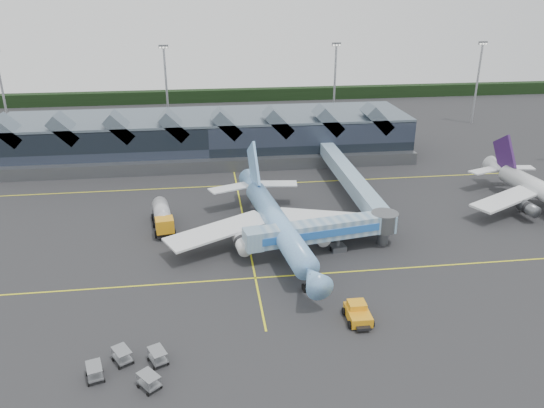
{
  "coord_description": "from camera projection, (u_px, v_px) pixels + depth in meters",
  "views": [
    {
      "loc": [
        -5.9,
        -69.77,
        36.49
      ],
      "look_at": [
        4.05,
        5.57,
        5.0
      ],
      "focal_mm": 35.0,
      "sensor_mm": 36.0,
      "label": 1
    }
  ],
  "objects": [
    {
      "name": "baggage_carts",
      "position": [
        131.0,
        365.0,
        53.56
      ],
      "size": [
        8.2,
        6.95,
        1.59
      ],
      "rotation": [
        0.0,
        0.0,
        0.43
      ],
      "color": "gray",
      "rests_on": "ground"
    },
    {
      "name": "jet_bridge",
      "position": [
        332.0,
        230.0,
        77.04
      ],
      "size": [
        23.6,
        7.2,
        5.21
      ],
      "rotation": [
        0.0,
        0.0,
        0.17
      ],
      "color": "#6D94B6",
      "rests_on": "ground"
    },
    {
      "name": "ground",
      "position": [
        250.0,
        251.0,
        78.59
      ],
      "size": [
        260.0,
        260.0,
        0.0
      ],
      "primitive_type": "plane",
      "color": "#272729",
      "rests_on": "ground"
    },
    {
      "name": "taxi_stripes",
      "position": [
        244.0,
        223.0,
        87.74
      ],
      "size": [
        120.0,
        60.0,
        0.01
      ],
      "color": "yellow",
      "rests_on": "ground"
    },
    {
      "name": "main_airliner",
      "position": [
        275.0,
        220.0,
        79.74
      ],
      "size": [
        33.65,
        39.0,
        12.53
      ],
      "rotation": [
        0.0,
        0.0,
        0.13
      ],
      "color": "#6F97E2",
      "rests_on": "ground"
    },
    {
      "name": "terminal",
      "position": [
        208.0,
        136.0,
        119.47
      ],
      "size": [
        90.0,
        22.25,
        12.52
      ],
      "color": "black",
      "rests_on": "ground"
    },
    {
      "name": "pushback_tug",
      "position": [
        358.0,
        313.0,
        61.97
      ],
      "size": [
        2.99,
        4.69,
        2.06
      ],
      "rotation": [
        0.0,
        0.0,
        -0.0
      ],
      "color": "orange",
      "rests_on": "ground"
    },
    {
      "name": "light_masts",
      "position": [
        309.0,
        88.0,
        133.86
      ],
      "size": [
        132.4,
        42.56,
        22.45
      ],
      "color": "#999BA1",
      "rests_on": "ground"
    },
    {
      "name": "regional_jet",
      "position": [
        544.0,
        192.0,
        91.21
      ],
      "size": [
        29.12,
        31.95,
        10.96
      ],
      "rotation": [
        0.0,
        0.0,
        0.12
      ],
      "color": "white",
      "rests_on": "ground"
    },
    {
      "name": "tree_line_far",
      "position": [
        220.0,
        95.0,
        178.57
      ],
      "size": [
        260.0,
        4.0,
        4.0
      ],
      "primitive_type": "cube",
      "color": "black",
      "rests_on": "ground"
    },
    {
      "name": "fuel_truck",
      "position": [
        162.0,
        215.0,
        85.51
      ],
      "size": [
        4.35,
        11.08,
        3.68
      ],
      "rotation": [
        0.0,
        0.0,
        0.15
      ],
      "color": "black",
      "rests_on": "ground"
    }
  ]
}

